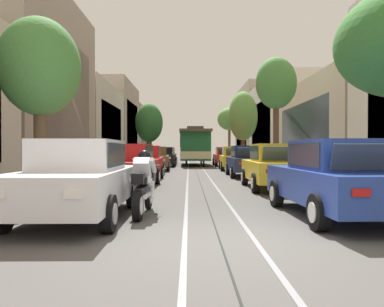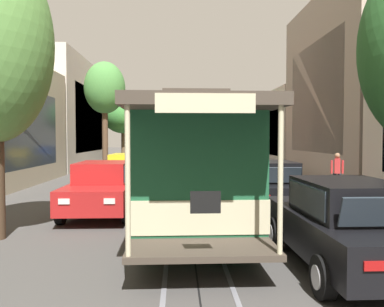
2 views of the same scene
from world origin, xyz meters
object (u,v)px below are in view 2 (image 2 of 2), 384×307
(street_tree_kerb_left_near, at_px, (242,119))
(pedestrian_on_left_pavement, at_px, (337,171))
(parked_car_black_fifth_left, at_px, (268,186))
(parked_car_blue_near_right, at_px, (153,155))
(parked_car_yellow_second_right, at_px, (149,158))
(street_sign_post, at_px, (136,146))
(parked_car_red_fifth_right, at_px, (103,188))
(parked_car_black_sixth_left, at_px, (345,224))
(motorcycle_with_rider, at_px, (198,156))
(street_tree_kerb_right_second, at_px, (105,89))
(parked_car_white_near_left, at_px, (212,154))
(cable_car_trolley, at_px, (190,163))
(street_tree_kerb_right_near, at_px, (124,118))
(parked_car_brown_fourth_left, at_px, (244,171))
(parked_car_red_second_left, at_px, (218,158))
(parked_car_navy_mid_right, at_px, (141,163))
(parked_car_red_mid_left, at_px, (229,163))
(parked_car_yellow_fourth_right, at_px, (128,171))

(street_tree_kerb_left_near, height_order, pedestrian_on_left_pavement, street_tree_kerb_left_near)
(parked_car_black_fifth_left, height_order, parked_car_blue_near_right, same)
(parked_car_yellow_second_right, distance_m, street_sign_post, 5.95)
(parked_car_red_fifth_right, bearing_deg, parked_car_black_sixth_left, 135.09)
(parked_car_black_fifth_left, relative_size, motorcycle_with_rider, 2.19)
(parked_car_red_fifth_right, xyz_separation_m, street_tree_kerb_right_second, (1.80, -10.35, 4.20))
(parked_car_blue_near_right, bearing_deg, parked_car_white_near_left, -179.35)
(cable_car_trolley, bearing_deg, street_tree_kerb_left_near, -102.71)
(parked_car_black_fifth_left, xyz_separation_m, pedestrian_on_left_pavement, (-3.67, -3.59, 0.16))
(parked_car_blue_near_right, xyz_separation_m, pedestrian_on_left_pavement, (-8.78, 19.40, 0.16))
(cable_car_trolley, bearing_deg, street_tree_kerb_right_near, -78.23)
(street_tree_kerb_left_near, bearing_deg, parked_car_brown_fourth_left, 81.27)
(parked_car_red_second_left, bearing_deg, parked_car_blue_near_right, -48.62)
(parked_car_white_near_left, height_order, parked_car_navy_mid_right, same)
(parked_car_red_mid_left, distance_m, parked_car_yellow_fourth_right, 7.86)
(parked_car_black_sixth_left, xyz_separation_m, street_sign_post, (6.75, -28.92, 0.73))
(parked_car_black_fifth_left, bearing_deg, street_sign_post, -74.04)
(cable_car_trolley, bearing_deg, parked_car_red_second_left, -97.97)
(motorcycle_with_rider, bearing_deg, street_tree_kerb_right_near, 10.68)
(parked_car_black_sixth_left, bearing_deg, parked_car_navy_mid_right, -73.32)
(parked_car_red_second_left, xyz_separation_m, parked_car_navy_mid_right, (5.20, 5.45, 0.00))
(parked_car_white_near_left, relative_size, parked_car_red_fifth_right, 1.00)
(street_tree_kerb_right_near, height_order, street_tree_kerb_right_second, street_tree_kerb_right_second)
(cable_car_trolley, bearing_deg, pedestrian_on_left_pavement, -137.91)
(parked_car_white_near_left, xyz_separation_m, cable_car_trolley, (2.69, 25.08, 0.86))
(parked_car_red_second_left, height_order, street_tree_kerb_right_near, street_tree_kerb_right_near)
(street_sign_post, bearing_deg, parked_car_red_second_left, 137.43)
(parked_car_red_second_left, bearing_deg, street_tree_kerb_right_near, -30.50)
(parked_car_black_sixth_left, distance_m, parked_car_navy_mid_right, 17.99)
(parked_car_red_mid_left, bearing_deg, parked_car_white_near_left, -89.67)
(parked_car_yellow_fourth_right, height_order, motorcycle_with_rider, parked_car_yellow_fourth_right)
(street_tree_kerb_right_near, relative_size, motorcycle_with_rider, 2.70)
(street_tree_kerb_left_near, xyz_separation_m, pedestrian_on_left_pavement, (-1.35, 15.97, -2.82))
(street_tree_kerb_right_second, xyz_separation_m, street_sign_post, (-0.28, -13.35, -3.47))
(cable_car_trolley, bearing_deg, parked_car_brown_fourth_left, -109.55)
(parked_car_red_second_left, bearing_deg, parked_car_yellow_fourth_right, 65.29)
(parked_car_white_near_left, bearing_deg, parked_car_red_fifth_right, 77.34)
(parked_car_black_fifth_left, distance_m, parked_car_navy_mid_right, 12.66)
(parked_car_red_mid_left, distance_m, pedestrian_on_left_pavement, 8.54)
(street_tree_kerb_right_second, bearing_deg, parked_car_black_fifth_left, 124.96)
(motorcycle_with_rider, bearing_deg, parked_car_white_near_left, -164.71)
(cable_car_trolley, bearing_deg, parked_car_yellow_fourth_right, -71.35)
(street_tree_kerb_left_near, bearing_deg, parked_car_white_near_left, -57.99)
(parked_car_blue_near_right, bearing_deg, street_tree_kerb_left_near, 155.22)
(parked_car_yellow_fourth_right, distance_m, parked_car_red_fifth_right, 6.05)
(pedestrian_on_left_pavement, bearing_deg, parked_car_black_fifth_left, 44.34)
(parked_car_red_mid_left, height_order, parked_car_black_sixth_left, same)
(parked_car_black_sixth_left, distance_m, cable_car_trolley, 4.55)
(parked_car_red_second_left, relative_size, parked_car_navy_mid_right, 1.00)
(parked_car_black_sixth_left, relative_size, parked_car_navy_mid_right, 1.00)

